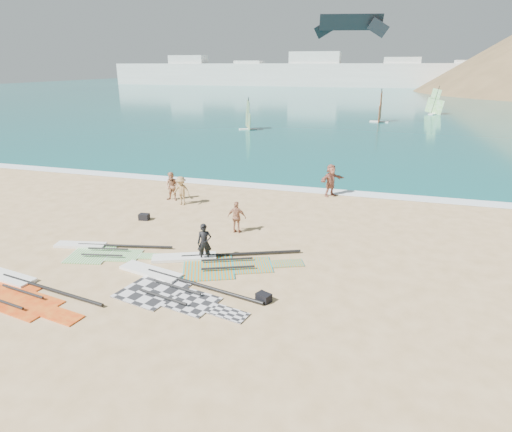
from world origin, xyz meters
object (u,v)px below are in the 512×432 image
(person_wetsuit, at_px, (204,243))
(beachgoer_right, at_px, (331,180))
(rig_grey, at_px, (168,285))
(beachgoer_back, at_px, (237,217))
(rig_orange, at_px, (215,261))
(beachgoer_left, at_px, (172,186))
(gear_bag_near, at_px, (144,217))
(beachgoer_mid, at_px, (181,191))
(gear_bag_far, at_px, (264,297))
(rig_green, at_px, (99,250))
(rig_red, at_px, (16,290))

(person_wetsuit, distance_m, beachgoer_right, 11.23)
(rig_grey, height_order, beachgoer_back, beachgoer_back)
(rig_grey, bearing_deg, rig_orange, 81.44)
(beachgoer_back, bearing_deg, beachgoer_left, -37.33)
(gear_bag_near, distance_m, beachgoer_back, 5.16)
(beachgoer_mid, bearing_deg, gear_bag_far, -47.79)
(rig_grey, height_order, person_wetsuit, person_wetsuit)
(rig_green, height_order, beachgoer_left, beachgoer_left)
(gear_bag_near, height_order, beachgoer_right, beachgoer_right)
(rig_green, xyz_separation_m, rig_red, (-0.70, -3.76, 0.00))
(rig_grey, height_order, beachgoer_left, beachgoer_left)
(rig_green, distance_m, rig_orange, 5.15)
(gear_bag_far, xyz_separation_m, beachgoer_left, (-8.14, 9.44, 0.69))
(beachgoer_mid, bearing_deg, rig_orange, -52.11)
(rig_red, relative_size, beachgoer_mid, 3.67)
(person_wetsuit, height_order, beachgoer_back, person_wetsuit)
(rig_green, distance_m, gear_bag_near, 4.03)
(rig_green, relative_size, beachgoer_left, 3.13)
(beachgoer_back, height_order, beachgoer_right, beachgoer_right)
(gear_bag_near, bearing_deg, beachgoer_mid, 75.19)
(rig_grey, bearing_deg, beachgoer_back, 95.69)
(person_wetsuit, relative_size, beachgoer_back, 1.04)
(gear_bag_near, bearing_deg, rig_grey, -53.46)
(gear_bag_far, bearing_deg, beachgoer_back, 116.93)
(rig_orange, height_order, gear_bag_near, gear_bag_near)
(gear_bag_near, relative_size, beachgoer_left, 0.30)
(rig_orange, bearing_deg, gear_bag_near, 122.29)
(person_wetsuit, xyz_separation_m, beachgoer_left, (-5.03, 7.09, 0.05))
(person_wetsuit, relative_size, beachgoer_right, 0.81)
(rig_orange, xyz_separation_m, beachgoer_left, (-5.47, 7.13, 0.79))
(rig_red, bearing_deg, beachgoer_mid, 92.45)
(rig_green, height_order, rig_orange, rig_orange)
(rig_green, bearing_deg, beachgoer_back, 25.01)
(beachgoer_mid, distance_m, beachgoer_right, 8.85)
(rig_grey, distance_m, gear_bag_far, 3.57)
(gear_bag_near, height_order, beachgoer_mid, beachgoer_mid)
(rig_grey, relative_size, beachgoer_left, 3.63)
(rig_grey, distance_m, gear_bag_near, 7.45)
(rig_grey, xyz_separation_m, rig_green, (-4.25, 1.96, -0.00))
(rig_grey, xyz_separation_m, rig_orange, (0.89, 2.31, -0.00))
(rig_green, height_order, gear_bag_near, gear_bag_near)
(rig_grey, bearing_deg, gear_bag_far, 12.68)
(gear_bag_far, xyz_separation_m, person_wetsuit, (-3.11, 2.34, 0.65))
(rig_red, xyz_separation_m, person_wetsuit, (5.41, 4.16, 0.74))
(beachgoer_left, bearing_deg, rig_red, -91.20)
(beachgoer_mid, bearing_deg, beachgoer_left, 147.84)
(rig_red, distance_m, beachgoer_right, 17.36)
(rig_grey, distance_m, rig_red, 5.27)
(rig_red, distance_m, person_wetsuit, 6.86)
(gear_bag_near, relative_size, beachgoer_back, 0.33)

